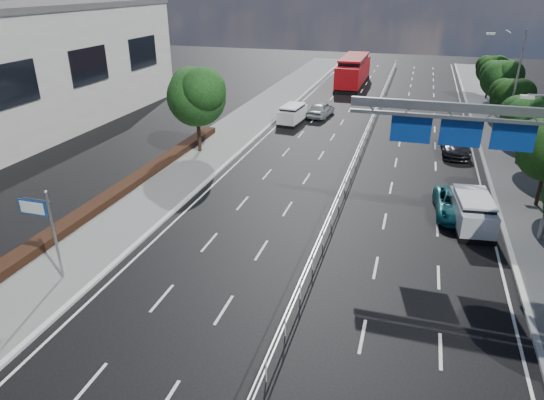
% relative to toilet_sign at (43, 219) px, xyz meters
% --- Properties ---
extents(ground, '(160.00, 160.00, 0.00)m').
position_rel_toilet_sign_xyz_m(ground, '(10.95, 0.00, -2.94)').
color(ground, black).
rests_on(ground, ground).
extents(sidewalk_near, '(5.00, 140.00, 0.14)m').
position_rel_toilet_sign_xyz_m(sidewalk_near, '(-0.55, 0.00, -2.87)').
color(sidewalk_near, slate).
rests_on(sidewalk_near, ground).
extents(kerb_near, '(0.25, 140.00, 0.15)m').
position_rel_toilet_sign_xyz_m(kerb_near, '(1.95, 0.00, -2.87)').
color(kerb_near, silver).
rests_on(kerb_near, ground).
extents(median_fence, '(0.05, 85.00, 1.02)m').
position_rel_toilet_sign_xyz_m(median_fence, '(10.95, 22.50, -2.42)').
color(median_fence, silver).
rests_on(median_fence, ground).
extents(hedge_near, '(1.00, 36.00, 0.44)m').
position_rel_toilet_sign_xyz_m(hedge_near, '(-2.35, 5.00, -2.58)').
color(hedge_near, black).
rests_on(hedge_near, sidewalk_near).
extents(toilet_sign, '(1.62, 0.18, 4.34)m').
position_rel_toilet_sign_xyz_m(toilet_sign, '(0.00, 0.00, 0.00)').
color(toilet_sign, gray).
rests_on(toilet_sign, ground).
extents(overhead_gantry, '(10.24, 0.38, 7.45)m').
position_rel_toilet_sign_xyz_m(overhead_gantry, '(17.69, 10.05, 2.66)').
color(overhead_gantry, gray).
rests_on(overhead_gantry, ground).
extents(streetlight_far, '(2.78, 2.40, 9.00)m').
position_rel_toilet_sign_xyz_m(streetlight_far, '(21.46, 26.00, 2.27)').
color(streetlight_far, gray).
rests_on(streetlight_far, ground).
extents(near_tree_back, '(4.84, 4.51, 6.69)m').
position_rel_toilet_sign_xyz_m(near_tree_back, '(-0.99, 17.97, 1.67)').
color(near_tree_back, black).
rests_on(near_tree_back, ground).
extents(far_tree_e, '(3.63, 3.38, 5.13)m').
position_rel_toilet_sign_xyz_m(far_tree_e, '(22.20, 21.98, 0.61)').
color(far_tree_e, black).
rests_on(far_tree_e, ground).
extents(far_tree_f, '(3.52, 3.28, 5.02)m').
position_rel_toilet_sign_xyz_m(far_tree_f, '(22.20, 29.48, 0.55)').
color(far_tree_f, black).
rests_on(far_tree_f, ground).
extents(far_tree_g, '(3.96, 3.69, 5.45)m').
position_rel_toilet_sign_xyz_m(far_tree_g, '(22.20, 36.98, 0.81)').
color(far_tree_g, black).
rests_on(far_tree_g, ground).
extents(far_tree_h, '(3.41, 3.18, 4.91)m').
position_rel_toilet_sign_xyz_m(far_tree_h, '(22.20, 44.48, 0.48)').
color(far_tree_h, black).
rests_on(far_tree_h, ground).
extents(white_minivan, '(2.09, 4.11, 1.72)m').
position_rel_toilet_sign_xyz_m(white_minivan, '(3.72, 28.32, -2.10)').
color(white_minivan, black).
rests_on(white_minivan, ground).
extents(red_bus, '(2.96, 12.22, 3.65)m').
position_rel_toilet_sign_xyz_m(red_bus, '(6.56, 48.14, -1.04)').
color(red_bus, black).
rests_on(red_bus, ground).
extents(near_car_silver, '(2.30, 4.59, 1.50)m').
position_rel_toilet_sign_xyz_m(near_car_silver, '(5.79, 31.51, -2.19)').
color(near_car_silver, '#9C9EA2').
rests_on(near_car_silver, ground).
extents(near_car_dark, '(1.63, 4.35, 1.42)m').
position_rel_toilet_sign_xyz_m(near_car_dark, '(4.00, 61.76, -2.23)').
color(near_car_dark, black).
rests_on(near_car_dark, ground).
extents(silver_minivan, '(2.31, 4.49, 1.79)m').
position_rel_toilet_sign_xyz_m(silver_minivan, '(18.23, 10.73, -2.06)').
color(silver_minivan, black).
rests_on(silver_minivan, ground).
extents(parked_car_teal, '(2.40, 4.72, 1.28)m').
position_rel_toilet_sign_xyz_m(parked_car_teal, '(17.45, 12.00, -2.30)').
color(parked_car_teal, '#1A7378').
rests_on(parked_car_teal, ground).
extents(parked_car_dark, '(2.17, 5.05, 1.45)m').
position_rel_toilet_sign_xyz_m(parked_car_dark, '(17.95, 23.45, -2.22)').
color(parked_car_dark, black).
rests_on(parked_car_dark, ground).
extents(pedestrian_a, '(0.63, 0.42, 1.74)m').
position_rel_toilet_sign_xyz_m(pedestrian_a, '(23.18, 19.69, -1.94)').
color(pedestrian_a, gray).
rests_on(pedestrian_a, sidewalk_far).
extents(pedestrian_b, '(0.91, 0.78, 1.62)m').
position_rel_toilet_sign_xyz_m(pedestrian_b, '(21.85, 26.46, -2.00)').
color(pedestrian_b, gray).
rests_on(pedestrian_b, sidewalk_far).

